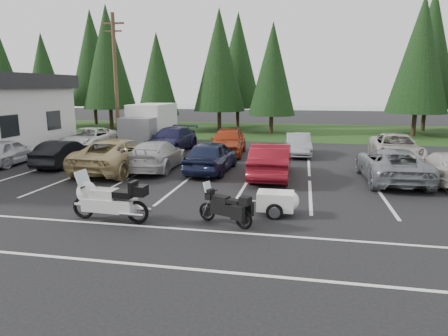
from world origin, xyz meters
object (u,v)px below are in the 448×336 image
Objects in this scene: car_far_1 at (171,140)px; car_near_1 at (64,153)px; car_near_2 at (120,155)px; car_near_4 at (211,156)px; car_near_5 at (271,160)px; utility_pole at (116,78)px; cargo_trailer at (275,203)px; car_far_3 at (298,144)px; car_far_0 at (89,139)px; car_near_3 at (157,155)px; car_far_2 at (228,141)px; car_near_0 at (7,152)px; touring_motorcycle at (109,196)px; car_near_7 at (447,167)px; adventure_motorcycle at (225,204)px; box_truck at (148,125)px; car_near_6 at (392,165)px; car_far_4 at (396,148)px.

car_near_1 is at bearing -119.50° from car_far_1.
car_near_4 is at bearing -168.41° from car_near_2.
car_near_5 reaches higher than car_near_1.
cargo_trailer is (12.04, -13.63, -4.30)m from utility_pole.
car_near_1 is at bearing -158.61° from car_far_3.
cargo_trailer is at bearing -96.98° from car_far_3.
utility_pole is 4.68m from car_far_0.
car_near_5 reaches higher than car_near_3.
car_near_5 is 1.00× the size of car_far_2.
car_near_0 is at bearing 157.54° from cargo_trailer.
car_near_1 is 1.44× the size of touring_motorcycle.
car_far_0 is at bearing 176.19° from car_far_2.
car_near_1 is 0.84× the size of car_near_5.
car_near_7 is at bearing -17.22° from car_far_1.
utility_pole is 2.24× the size of car_far_3.
adventure_motorcycle is at bearing -139.41° from cargo_trailer.
touring_motorcycle is (-5.51, -13.63, 0.13)m from car_far_3.
box_truck is 1.06× the size of car_far_1.
car_near_6 is 2.52× the size of adventure_motorcycle.
car_far_1 is at bearing -52.72° from car_near_4.
car_near_4 is at bearing -50.16° from car_far_1.
utility_pole is at bearing -88.51° from car_near_1.
car_near_7 is at bearing 177.25° from car_near_1.
cargo_trailer is at bearing -43.56° from car_far_0.
car_far_1 is at bearing -20.55° from utility_pole.
car_far_2 is at bearing 87.92° from touring_motorcycle.
utility_pole is 1.53× the size of car_near_2.
car_far_0 reaches higher than car_far_3.
car_near_3 is 5.87m from car_near_5.
car_near_5 is at bearing 175.63° from car_near_0.
car_far_1 is (2.47, -2.18, -0.68)m from box_truck.
car_far_1 is (4.47, -1.68, -3.93)m from utility_pole.
car_far_2 is 11.95m from cargo_trailer.
utility_pole reaches higher than cargo_trailer.
car_near_7 is at bearing -178.57° from car_near_4.
car_near_2 is at bearing -51.73° from car_far_0.
car_near_1 is 9.39m from car_far_2.
car_near_2 is 15.13m from car_far_4.
car_far_1 reaches higher than car_far_4.
car_near_7 is (13.38, -0.26, -0.05)m from car_near_3.
car_near_4 is 7.02m from car_far_1.
car_far_0 is at bearing -178.27° from car_far_4.
utility_pole is at bearing 62.93° from car_far_0.
adventure_motorcycle is at bearing 108.42° from car_near_4.
box_truck is at bearing 14.04° from utility_pole.
car_near_6 is (5.27, 0.31, -0.07)m from car_near_5.
car_far_2 is (-3.13, 5.84, 0.03)m from car_near_5.
adventure_motorcycle is (2.29, -12.60, -0.19)m from car_far_2.
touring_motorcycle is (-9.66, -7.42, 0.05)m from car_near_6.
utility_pole reaches higher than box_truck.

